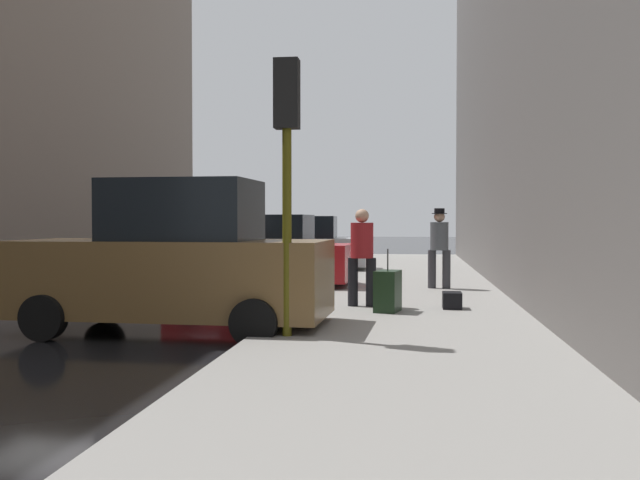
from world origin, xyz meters
TOP-DOWN VIEW (x-y plane):
  - ground_plane at (0.00, 0.00)m, footprint 120.00×120.00m
  - sidewalk at (6.00, 0.00)m, footprint 4.00×40.00m
  - parked_bronze_suv at (2.65, -1.88)m, footprint 4.65×2.17m
  - parked_red_hatchback at (2.65, 4.34)m, footprint 4.26×2.17m
  - parked_silver_sedan at (2.65, 9.92)m, footprint 4.26×2.18m
  - fire_hydrant at (4.45, 5.34)m, footprint 0.42×0.22m
  - traffic_light at (4.50, -2.81)m, footprint 0.32×0.32m
  - pedestrian_in_red_jacket at (5.24, 0.53)m, footprint 0.51×0.42m
  - pedestrian_with_beanie at (6.71, 4.04)m, footprint 0.52×0.46m
  - rolling_suitcase at (5.72, -0.15)m, footprint 0.46×0.62m
  - duffel_bag at (6.80, 0.41)m, footprint 0.32×0.44m

SIDE VIEW (x-z plane):
  - ground_plane at x=0.00m, z-range 0.00..0.00m
  - sidewalk at x=6.00m, z-range 0.00..0.15m
  - duffel_bag at x=6.80m, z-range 0.15..0.43m
  - rolling_suitcase at x=5.72m, z-range -0.03..1.01m
  - fire_hydrant at x=4.45m, z-range 0.15..0.85m
  - parked_red_hatchback at x=2.65m, z-range -0.05..1.74m
  - parked_silver_sedan at x=2.65m, z-range -0.05..1.74m
  - parked_bronze_suv at x=2.65m, z-range -0.09..2.16m
  - pedestrian_in_red_jacket at x=5.24m, z-range 0.25..1.96m
  - pedestrian_with_beanie at x=6.71m, z-range 0.25..2.02m
  - traffic_light at x=4.50m, z-range 0.96..4.56m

